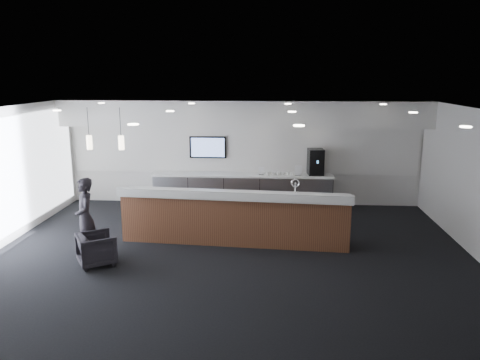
# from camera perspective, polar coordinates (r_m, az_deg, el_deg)

# --- Properties ---
(ground) EXTENTS (10.00, 10.00, 0.00)m
(ground) POSITION_cam_1_polar(r_m,az_deg,el_deg) (9.92, -1.09, -9.00)
(ground) COLOR black
(ground) RESTS_ON ground
(ceiling) EXTENTS (10.00, 8.00, 0.02)m
(ceiling) POSITION_cam_1_polar(r_m,az_deg,el_deg) (9.24, -1.17, 8.54)
(ceiling) COLOR black
(ceiling) RESTS_ON back_wall
(back_wall) EXTENTS (10.00, 0.02, 3.00)m
(back_wall) POSITION_cam_1_polar(r_m,az_deg,el_deg) (13.38, 0.39, 3.39)
(back_wall) COLOR silver
(back_wall) RESTS_ON ground
(soffit_bulkhead) EXTENTS (10.00, 0.90, 0.70)m
(soffit_bulkhead) POSITION_cam_1_polar(r_m,az_deg,el_deg) (12.80, 0.27, 8.15)
(soffit_bulkhead) COLOR silver
(soffit_bulkhead) RESTS_ON back_wall
(alcove_panel) EXTENTS (9.80, 0.06, 1.40)m
(alcove_panel) POSITION_cam_1_polar(r_m,az_deg,el_deg) (13.34, 0.38, 3.80)
(alcove_panel) COLOR silver
(alcove_panel) RESTS_ON back_wall
(back_credenza) EXTENTS (5.06, 0.66, 0.95)m
(back_credenza) POSITION_cam_1_polar(r_m,az_deg,el_deg) (13.24, 0.28, -1.23)
(back_credenza) COLOR gray
(back_credenza) RESTS_ON ground
(wall_tv) EXTENTS (1.05, 0.08, 0.62)m
(wall_tv) POSITION_cam_1_polar(r_m,az_deg,el_deg) (13.37, -3.93, 4.00)
(wall_tv) COLOR black
(wall_tv) RESTS_ON back_wall
(pendant_left) EXTENTS (0.12, 0.12, 0.30)m
(pendant_left) POSITION_cam_1_polar(r_m,az_deg,el_deg) (10.58, -13.85, 4.63)
(pendant_left) COLOR beige
(pendant_left) RESTS_ON ceiling
(pendant_right) EXTENTS (0.12, 0.12, 0.30)m
(pendant_right) POSITION_cam_1_polar(r_m,az_deg,el_deg) (10.82, -17.40, 4.59)
(pendant_right) COLOR beige
(pendant_right) RESTS_ON ceiling
(ceiling_can_lights) EXTENTS (7.00, 5.00, 0.02)m
(ceiling_can_lights) POSITION_cam_1_polar(r_m,az_deg,el_deg) (9.24, -1.17, 8.36)
(ceiling_can_lights) COLOR white
(ceiling_can_lights) RESTS_ON ceiling
(service_counter) EXTENTS (5.13, 1.22, 1.49)m
(service_counter) POSITION_cam_1_polar(r_m,az_deg,el_deg) (10.42, -0.67, -4.56)
(service_counter) COLOR #562E1C
(service_counter) RESTS_ON ground
(coffee_machine) EXTENTS (0.46, 0.56, 0.72)m
(coffee_machine) POSITION_cam_1_polar(r_m,az_deg,el_deg) (13.14, 9.19, 2.20)
(coffee_machine) COLOR black
(coffee_machine) RESTS_ON back_credenza
(info_sign_left) EXTENTS (0.15, 0.02, 0.21)m
(info_sign_left) POSITION_cam_1_polar(r_m,az_deg,el_deg) (13.00, 2.61, 1.10)
(info_sign_left) COLOR silver
(info_sign_left) RESTS_ON back_credenza
(info_sign_right) EXTENTS (0.21, 0.03, 0.27)m
(info_sign_right) POSITION_cam_1_polar(r_m,az_deg,el_deg) (13.00, 7.14, 1.15)
(info_sign_right) COLOR silver
(info_sign_right) RESTS_ON back_credenza
(armchair) EXTENTS (0.95, 0.95, 0.63)m
(armchair) POSITION_cam_1_polar(r_m,az_deg,el_deg) (9.73, -17.07, -8.04)
(armchair) COLOR black
(armchair) RESTS_ON ground
(lounge_guest) EXTENTS (0.63, 0.71, 1.63)m
(lounge_guest) POSITION_cam_1_polar(r_m,az_deg,el_deg) (10.13, -18.34, -4.31)
(lounge_guest) COLOR black
(lounge_guest) RESTS_ON ground
(cup_0) EXTENTS (0.10, 0.10, 0.09)m
(cup_0) POSITION_cam_1_polar(r_m,az_deg,el_deg) (13.05, 6.56, 0.81)
(cup_0) COLOR white
(cup_0) RESTS_ON back_credenza
(cup_1) EXTENTS (0.14, 0.14, 0.09)m
(cup_1) POSITION_cam_1_polar(r_m,az_deg,el_deg) (13.04, 5.95, 0.82)
(cup_1) COLOR white
(cup_1) RESTS_ON back_credenza
(cup_2) EXTENTS (0.12, 0.12, 0.09)m
(cup_2) POSITION_cam_1_polar(r_m,az_deg,el_deg) (13.04, 5.34, 0.83)
(cup_2) COLOR white
(cup_2) RESTS_ON back_credenza
(cup_3) EXTENTS (0.13, 0.13, 0.09)m
(cup_3) POSITION_cam_1_polar(r_m,az_deg,el_deg) (13.03, 4.72, 0.84)
(cup_3) COLOR white
(cup_3) RESTS_ON back_credenza
(cup_4) EXTENTS (0.13, 0.13, 0.09)m
(cup_4) POSITION_cam_1_polar(r_m,az_deg,el_deg) (13.03, 4.11, 0.85)
(cup_4) COLOR white
(cup_4) RESTS_ON back_credenza
(cup_5) EXTENTS (0.10, 0.10, 0.09)m
(cup_5) POSITION_cam_1_polar(r_m,az_deg,el_deg) (13.03, 3.49, 0.86)
(cup_5) COLOR white
(cup_5) RESTS_ON back_credenza
(cup_6) EXTENTS (0.14, 0.14, 0.09)m
(cup_6) POSITION_cam_1_polar(r_m,az_deg,el_deg) (13.04, 2.87, 0.87)
(cup_6) COLOR white
(cup_6) RESTS_ON back_credenza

